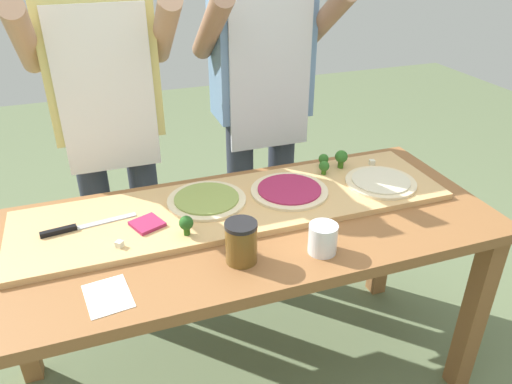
# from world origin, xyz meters

# --- Properties ---
(ground_plane) EXTENTS (8.00, 8.00, 0.00)m
(ground_plane) POSITION_xyz_m (0.00, 0.00, 0.00)
(ground_plane) COLOR #60704C
(prep_table) EXTENTS (1.72, 0.72, 0.75)m
(prep_table) POSITION_xyz_m (0.00, 0.00, 0.65)
(prep_table) COLOR brown
(prep_table) RESTS_ON ground
(cutting_board) EXTENTS (1.50, 0.40, 0.02)m
(cutting_board) POSITION_xyz_m (0.02, 0.09, 0.76)
(cutting_board) COLOR tan
(cutting_board) RESTS_ON prep_table
(chefs_knife) EXTENTS (0.30, 0.06, 0.02)m
(chefs_knife) POSITION_xyz_m (-0.52, 0.10, 0.78)
(chefs_knife) COLOR #B7BABF
(chefs_knife) RESTS_ON cutting_board
(pizza_whole_beet_magenta) EXTENTS (0.28, 0.28, 0.02)m
(pizza_whole_beet_magenta) POSITION_xyz_m (0.22, 0.10, 0.78)
(pizza_whole_beet_magenta) COLOR beige
(pizza_whole_beet_magenta) RESTS_ON cutting_board
(pizza_whole_cheese_artichoke) EXTENTS (0.26, 0.26, 0.02)m
(pizza_whole_cheese_artichoke) POSITION_xyz_m (0.57, 0.05, 0.78)
(pizza_whole_cheese_artichoke) COLOR beige
(pizza_whole_cheese_artichoke) RESTS_ON cutting_board
(pizza_whole_pesto_green) EXTENTS (0.28, 0.28, 0.02)m
(pizza_whole_pesto_green) POSITION_xyz_m (-0.08, 0.14, 0.78)
(pizza_whole_pesto_green) COLOR beige
(pizza_whole_pesto_green) RESTS_ON cutting_board
(pizza_slice_far_left) EXTENTS (0.12, 0.12, 0.01)m
(pizza_slice_far_left) POSITION_xyz_m (-0.30, 0.05, 0.78)
(pizza_slice_far_left) COLOR #9E234C
(pizza_slice_far_left) RESTS_ON cutting_board
(broccoli_floret_back_mid) EXTENTS (0.05, 0.05, 0.07)m
(broccoli_floret_back_mid) POSITION_xyz_m (0.49, 0.22, 0.82)
(broccoli_floret_back_mid) COLOR #366618
(broccoli_floret_back_mid) RESTS_ON cutting_board
(broccoli_floret_center_left) EXTENTS (0.04, 0.04, 0.07)m
(broccoli_floret_center_left) POSITION_xyz_m (-0.19, -0.04, 0.81)
(broccoli_floret_center_left) COLOR #2C5915
(broccoli_floret_center_left) RESTS_ON cutting_board
(broccoli_floret_back_left) EXTENTS (0.04, 0.04, 0.05)m
(broccoli_floret_back_left) POSITION_xyz_m (0.43, 0.25, 0.80)
(broccoli_floret_back_left) COLOR #366618
(broccoli_floret_back_left) RESTS_ON cutting_board
(broccoli_floret_back_right) EXTENTS (0.04, 0.04, 0.05)m
(broccoli_floret_back_right) POSITION_xyz_m (0.40, 0.19, 0.80)
(broccoli_floret_back_right) COLOR #366618
(broccoli_floret_back_right) RESTS_ON cutting_board
(cheese_crumble_a) EXTENTS (0.03, 0.03, 0.02)m
(cheese_crumble_a) POSITION_xyz_m (0.62, 0.20, 0.78)
(cheese_crumble_a) COLOR silver
(cheese_crumble_a) RESTS_ON cutting_board
(cheese_crumble_b) EXTENTS (0.03, 0.03, 0.02)m
(cheese_crumble_b) POSITION_xyz_m (-0.39, -0.04, 0.78)
(cheese_crumble_b) COLOR silver
(cheese_crumble_b) RESTS_ON cutting_board
(cheese_crumble_c) EXTENTS (0.02, 0.02, 0.02)m
(cheese_crumble_c) POSITION_xyz_m (-0.03, -0.02, 0.78)
(cheese_crumble_c) COLOR white
(cheese_crumble_c) RESTS_ON cutting_board
(flour_cup) EXTENTS (0.09, 0.09, 0.09)m
(flour_cup) POSITION_xyz_m (0.18, -0.24, 0.79)
(flour_cup) COLOR white
(flour_cup) RESTS_ON prep_table
(sauce_jar) EXTENTS (0.10, 0.10, 0.13)m
(sauce_jar) POSITION_xyz_m (-0.06, -0.20, 0.82)
(sauce_jar) COLOR brown
(sauce_jar) RESTS_ON prep_table
(recipe_note) EXTENTS (0.13, 0.16, 0.00)m
(recipe_note) POSITION_xyz_m (-0.45, -0.23, 0.75)
(recipe_note) COLOR white
(recipe_note) RESTS_ON prep_table
(cook_left) EXTENTS (0.54, 0.39, 1.67)m
(cook_left) POSITION_xyz_m (-0.35, 0.57, 1.00)
(cook_left) COLOR #333847
(cook_left) RESTS_ON ground
(cook_right) EXTENTS (0.54, 0.39, 1.67)m
(cook_right) POSITION_xyz_m (0.28, 0.57, 1.00)
(cook_right) COLOR #333847
(cook_right) RESTS_ON ground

